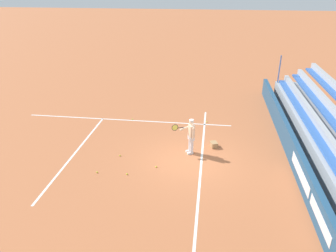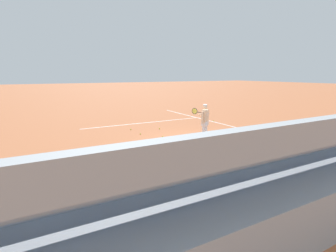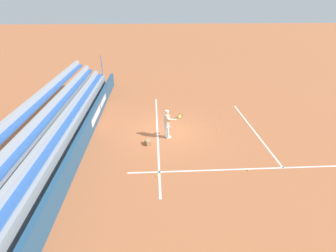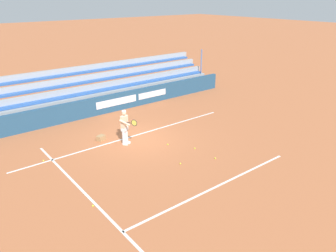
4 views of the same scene
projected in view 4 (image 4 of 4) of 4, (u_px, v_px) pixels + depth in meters
The scene contains 14 objects.
ground_plane at pixel (137, 140), 16.42m from camera, with size 160.00×160.00×0.00m, color #B7663D.
court_baseline_white at pixel (131, 137), 16.79m from camera, with size 12.00×0.10×0.01m, color white.
court_sideline_white at pixel (100, 209), 11.15m from camera, with size 0.10×12.00×0.01m, color white.
court_service_line_white at pixel (216, 187), 12.42m from camera, with size 8.22×0.10×0.01m, color white.
back_wall_sponsor_board at pixel (95, 107), 19.53m from camera, with size 20.32×0.25×1.10m.
bleacher_stand at pixel (81, 97), 20.79m from camera, with size 19.30×2.40×2.95m.
tennis_player at pixel (125, 127), 15.64m from camera, with size 0.57×1.08×1.71m.
ball_box_cardboard at pixel (101, 138), 16.31m from camera, with size 0.40×0.30×0.26m, color #A87F51.
tennis_ball_near_player at pixel (44, 161), 14.30m from camera, with size 0.07×0.07×0.07m, color #CCE533.
tennis_ball_by_box at pixel (93, 206), 11.25m from camera, with size 0.07×0.07×0.07m, color #CCE533.
tennis_ball_midcourt at pixel (168, 144), 15.84m from camera, with size 0.07×0.07×0.07m, color #CCE533.
tennis_ball_far_right at pixel (215, 158), 14.51m from camera, with size 0.07×0.07×0.07m, color #CCE533.
tennis_ball_far_left at pixel (195, 148), 15.44m from camera, with size 0.07×0.07×0.07m, color #CCE533.
tennis_ball_on_baseline at pixel (180, 164), 14.06m from camera, with size 0.07×0.07×0.07m, color #CCE533.
Camera 4 is at (8.03, 12.73, 6.80)m, focal length 35.00 mm.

